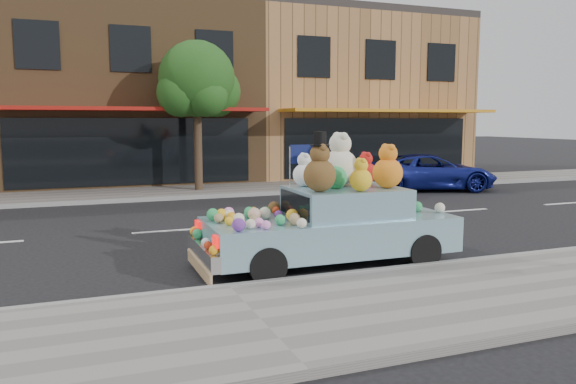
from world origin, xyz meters
name	(u,v)px	position (x,y,z in m)	size (l,w,h in m)	color
ground	(172,231)	(0.00, 0.00, 0.00)	(120.00, 120.00, 0.00)	black
near_sidewalk	(260,323)	(0.00, -6.50, 0.06)	(60.00, 3.00, 0.12)	gray
far_sidewalk	(140,194)	(0.00, 6.50, 0.06)	(60.00, 3.00, 0.12)	gray
near_kerb	(229,289)	(0.00, -5.00, 0.07)	(60.00, 0.12, 0.13)	gray
far_kerb	(146,199)	(0.00, 5.00, 0.07)	(60.00, 0.12, 0.13)	gray
storefront_mid	(123,93)	(0.00, 11.97, 3.64)	(10.00, 9.80, 7.30)	brown
storefront_right	(338,97)	(10.00, 11.97, 3.64)	(10.00, 9.80, 7.30)	#A77546
street_tree	(197,86)	(2.03, 6.55, 3.69)	(3.00, 2.70, 5.22)	#38281C
car_blue	(430,172)	(9.99, 4.30, 0.65)	(2.16, 4.69, 1.30)	navy
art_car	(332,219)	(2.11, -4.06, 0.82)	(4.50, 1.81, 2.33)	black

